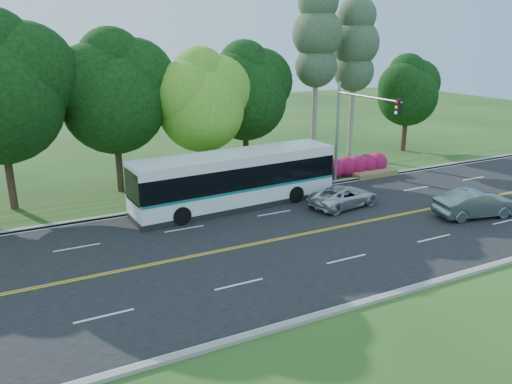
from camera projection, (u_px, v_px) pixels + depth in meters
name	position (u px, v px, depth m)	size (l,w,h in m)	color
ground	(314.00, 232.00, 26.35)	(120.00, 120.00, 0.00)	#1E4416
road	(314.00, 232.00, 26.34)	(60.00, 14.00, 0.02)	black
curb_north	(254.00, 194.00, 32.42)	(60.00, 0.30, 0.15)	gray
curb_south	(411.00, 290.00, 20.23)	(60.00, 0.30, 0.15)	gray
grass_verge	(242.00, 187.00, 34.00)	(60.00, 4.00, 0.10)	#1E4416
lane_markings	(313.00, 232.00, 26.30)	(57.60, 13.82, 0.00)	gold
tree_row	(149.00, 87.00, 32.46)	(44.70, 9.10, 13.84)	black
bougainvillea_hedge	(336.00, 169.00, 36.16)	(9.50, 2.25, 1.50)	#9A0C44
traffic_signal	(355.00, 120.00, 32.34)	(0.42, 6.10, 7.00)	gray
transit_bus	(235.00, 180.00, 29.83)	(12.77, 3.57, 3.30)	white
sedan	(476.00, 204.00, 28.35)	(1.64, 4.69, 1.55)	slate
suv	(344.00, 196.00, 30.11)	(2.09, 4.54, 1.26)	silver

